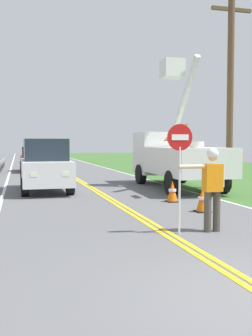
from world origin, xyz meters
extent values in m
cube|color=#3D662D|center=(11.60, 20.00, 0.00)|extent=(16.00, 110.00, 0.01)
cube|color=yellow|center=(-0.09, 20.00, 0.01)|extent=(0.11, 110.00, 0.01)
cube|color=yellow|center=(0.09, 20.00, 0.01)|extent=(0.11, 110.00, 0.01)
cube|color=silver|center=(3.60, 20.00, 0.01)|extent=(0.12, 110.00, 0.01)
cube|color=silver|center=(-3.60, 20.00, 0.01)|extent=(0.12, 110.00, 0.01)
cylinder|color=#474238|center=(1.15, 3.67, 0.44)|extent=(0.16, 0.16, 0.88)
cylinder|color=#474238|center=(0.93, 3.66, 0.44)|extent=(0.16, 0.16, 0.88)
cube|color=orange|center=(1.04, 3.66, 1.18)|extent=(0.41, 0.25, 0.60)
cylinder|color=beige|center=(0.54, 3.65, 1.43)|extent=(0.60, 0.11, 0.09)
cylinder|color=beige|center=(1.28, 3.67, 1.21)|extent=(0.09, 0.09, 0.48)
sphere|color=beige|center=(1.04, 3.66, 1.65)|extent=(0.22, 0.22, 0.22)
sphere|color=white|center=(1.04, 3.66, 1.70)|extent=(0.25, 0.25, 0.25)
cylinder|color=silver|center=(0.26, 3.64, 0.92)|extent=(0.04, 0.04, 1.85)
cylinder|color=#B71414|center=(0.26, 3.64, 2.05)|extent=(0.56, 0.03, 0.56)
cube|color=white|center=(0.26, 3.62, 2.05)|extent=(0.38, 0.01, 0.12)
cube|color=white|center=(3.56, 10.70, 1.21)|extent=(2.42, 4.66, 1.10)
cube|color=white|center=(3.64, 14.15, 1.46)|extent=(2.25, 2.16, 2.00)
cube|color=#1E2833|center=(3.67, 15.18, 1.76)|extent=(1.98, 0.11, 0.90)
cylinder|color=silver|center=(3.53, 9.78, 1.88)|extent=(0.56, 0.56, 0.24)
cylinder|color=silver|center=(3.57, 11.14, 3.61)|extent=(0.31, 2.91, 3.36)
cube|color=white|center=(3.60, 12.50, 5.21)|extent=(0.92, 0.92, 0.80)
cube|color=orange|center=(2.33, 8.93, 2.31)|extent=(0.61, 0.81, 0.59)
cylinder|color=black|center=(2.61, 13.98, 0.46)|extent=(0.34, 0.93, 0.92)
cylinder|color=black|center=(4.67, 13.92, 0.46)|extent=(0.34, 0.93, 0.92)
cylinder|color=black|center=(2.50, 9.69, 0.46)|extent=(0.34, 0.93, 0.92)
cylinder|color=black|center=(4.56, 9.64, 0.46)|extent=(0.34, 0.93, 0.92)
cube|color=silver|center=(-1.98, 12.17, 0.80)|extent=(1.86, 4.61, 0.92)
cube|color=#1E2833|center=(-1.98, 12.17, 1.68)|extent=(1.63, 2.86, 0.84)
cube|color=#EAEACC|center=(-1.42, 9.89, 0.85)|extent=(0.24, 0.06, 0.16)
cube|color=#EAEACC|center=(-2.53, 9.89, 0.85)|extent=(0.24, 0.06, 0.16)
cylinder|color=black|center=(-1.16, 10.75, 0.34)|extent=(0.28, 0.68, 0.68)
cylinder|color=black|center=(-2.80, 10.74, 0.34)|extent=(0.28, 0.68, 0.68)
cylinder|color=black|center=(-1.17, 13.60, 0.34)|extent=(0.28, 0.68, 0.68)
cylinder|color=black|center=(-2.81, 13.60, 0.34)|extent=(0.28, 0.68, 0.68)
cube|color=maroon|center=(-1.97, 24.00, 0.70)|extent=(1.84, 4.10, 0.72)
cube|color=#1E2833|center=(-1.97, 24.25, 1.38)|extent=(1.62, 1.72, 0.64)
cube|color=#EAEACC|center=(-1.42, 21.97, 0.75)|extent=(0.24, 0.06, 0.16)
cube|color=#EAEACC|center=(-2.52, 21.97, 0.75)|extent=(0.24, 0.06, 0.16)
cylinder|color=black|center=(-1.15, 22.72, 0.34)|extent=(0.28, 0.68, 0.68)
cylinder|color=black|center=(-2.79, 22.73, 0.34)|extent=(0.28, 0.68, 0.68)
cylinder|color=black|center=(-1.14, 25.27, 0.34)|extent=(0.28, 0.68, 0.68)
cylinder|color=black|center=(-2.78, 25.27, 0.34)|extent=(0.28, 0.68, 0.68)
cylinder|color=brown|center=(5.67, 11.11, 4.06)|extent=(0.28, 0.28, 8.11)
cube|color=brown|center=(5.67, 11.11, 7.51)|extent=(1.80, 0.14, 0.14)
cone|color=orange|center=(1.96, 6.01, 0.35)|extent=(0.36, 0.36, 0.70)
cylinder|color=white|center=(1.96, 6.01, 0.39)|extent=(0.25, 0.25, 0.08)
cube|color=black|center=(1.96, 6.01, 0.01)|extent=(0.40, 0.40, 0.03)
cone|color=orange|center=(1.87, 8.05, 0.35)|extent=(0.36, 0.36, 0.70)
cylinder|color=white|center=(1.87, 8.05, 0.39)|extent=(0.25, 0.25, 0.08)
cube|color=black|center=(1.87, 8.05, 0.01)|extent=(0.40, 0.40, 0.03)
cube|color=#4C4C51|center=(-4.20, 23.66, 0.28)|extent=(0.10, 0.10, 0.55)
cube|color=#4C4C51|center=(-4.20, 25.95, 0.28)|extent=(0.10, 0.10, 0.55)
cube|color=#4C4C51|center=(-4.20, 28.24, 0.28)|extent=(0.10, 0.10, 0.55)
cube|color=#4C4C51|center=(-4.20, 30.52, 0.28)|extent=(0.10, 0.10, 0.55)
camera|label=1|loc=(-3.01, -4.16, 1.92)|focal=42.67mm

